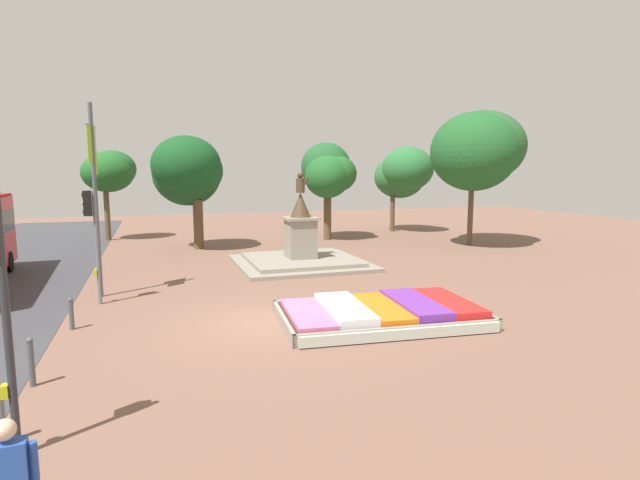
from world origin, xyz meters
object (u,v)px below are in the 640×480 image
(traffic_light_mid_block, at_px, (92,227))
(banner_pole, at_px, (95,192))
(kerb_bollard_mid_b, at_px, (71,313))
(statue_monument, at_px, (301,251))
(kerb_bollard_mid_a, at_px, (31,361))
(kerb_bollard_south, at_px, (1,416))
(flower_planter, at_px, (383,313))

(traffic_light_mid_block, bearing_deg, banner_pole, 87.87)
(kerb_bollard_mid_b, bearing_deg, banner_pole, 83.61)
(statue_monument, relative_size, kerb_bollard_mid_a, 5.72)
(banner_pole, relative_size, kerb_bollard_mid_a, 6.43)
(statue_monument, distance_m, kerb_bollard_mid_b, 11.27)
(statue_monument, xyz_separation_m, banner_pole, (-8.24, -3.51, 2.97))
(statue_monument, height_order, banner_pole, banner_pole)
(statue_monument, height_order, kerb_bollard_mid_b, statue_monument)
(kerb_bollard_south, bearing_deg, statue_monument, 56.38)
(flower_planter, xyz_separation_m, kerb_bollard_mid_b, (-8.41, 2.03, 0.23))
(flower_planter, bearing_deg, kerb_bollard_mid_a, -168.52)
(flower_planter, distance_m, kerb_bollard_mid_b, 8.66)
(flower_planter, bearing_deg, traffic_light_mid_block, 149.86)
(statue_monument, bearing_deg, kerb_bollard_mid_a, -128.88)
(flower_planter, bearing_deg, kerb_bollard_mid_b, 166.44)
(traffic_light_mid_block, bearing_deg, kerb_bollard_mid_a, -95.19)
(kerb_bollard_south, xyz_separation_m, kerb_bollard_mid_a, (-0.04, 2.29, 0.06))
(kerb_bollard_south, bearing_deg, banner_pole, 86.57)
(traffic_light_mid_block, distance_m, kerb_bollard_south, 8.97)
(traffic_light_mid_block, relative_size, kerb_bollard_mid_b, 4.11)
(statue_monument, height_order, traffic_light_mid_block, statue_monument)
(banner_pole, height_order, kerb_bollard_south, banner_pole)
(statue_monument, height_order, kerb_bollard_south, statue_monument)
(traffic_light_mid_block, bearing_deg, flower_planter, -30.14)
(banner_pole, bearing_deg, kerb_bollard_mid_a, -94.76)
(kerb_bollard_south, relative_size, kerb_bollard_mid_b, 1.00)
(traffic_light_mid_block, bearing_deg, kerb_bollard_south, -93.59)
(statue_monument, relative_size, kerb_bollard_south, 6.48)
(banner_pole, relative_size, kerb_bollard_mid_b, 7.28)
(kerb_bollard_south, xyz_separation_m, kerb_bollard_mid_b, (0.17, 6.07, 0.00))
(statue_monument, relative_size, kerb_bollard_mid_b, 6.48)
(statue_monument, relative_size, banner_pole, 0.89)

